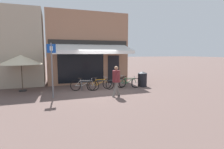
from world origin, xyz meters
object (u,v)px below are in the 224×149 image
object	(u,v)px
bicycle_black	(116,83)
parking_sign	(52,65)
bicycle_silver	(85,85)
bicycle_orange	(99,84)
bicycle_green	(128,82)
pedestrian_adult	(116,78)
litter_bin	(142,79)
cafe_parasol	(21,60)

from	to	relation	value
bicycle_black	parking_sign	world-z (taller)	parking_sign
bicycle_silver	bicycle_orange	xyz separation A→B (m)	(0.94, 0.02, 0.00)
bicycle_green	pedestrian_adult	world-z (taller)	pedestrian_adult
bicycle_orange	bicycle_green	xyz separation A→B (m)	(1.95, -0.09, 0.00)
bicycle_silver	litter_bin	size ratio (longest dim) A/B	1.64
bicycle_black	litter_bin	size ratio (longest dim) A/B	1.63
bicycle_orange	litter_bin	xyz separation A→B (m)	(3.06, 0.05, 0.17)
litter_bin	cafe_parasol	xyz separation A→B (m)	(-7.56, 1.10, 1.37)
bicycle_orange	bicycle_green	world-z (taller)	bicycle_green
bicycle_black	pedestrian_adult	xyz separation A→B (m)	(-0.75, -1.93, 0.61)
litter_bin	parking_sign	size ratio (longest dim) A/B	0.37
pedestrian_adult	litter_bin	bearing A→B (deg)	31.45
bicycle_black	bicycle_orange	bearing A→B (deg)	156.98
bicycle_black	bicycle_green	distance (m)	0.82
parking_sign	bicycle_silver	bearing A→B (deg)	31.97
pedestrian_adult	parking_sign	distance (m)	3.34
litter_bin	parking_sign	world-z (taller)	parking_sign
parking_sign	cafe_parasol	world-z (taller)	parking_sign
bicycle_orange	litter_bin	distance (m)	3.07
bicycle_orange	litter_bin	bearing A→B (deg)	-11.12
cafe_parasol	bicycle_black	bearing A→B (deg)	-11.53
bicycle_silver	parking_sign	world-z (taller)	parking_sign
bicycle_orange	parking_sign	bearing A→B (deg)	-169.33
bicycle_orange	bicycle_black	size ratio (longest dim) A/B	1.02
pedestrian_adult	parking_sign	bearing A→B (deg)	161.23
pedestrian_adult	litter_bin	size ratio (longest dim) A/B	1.57
parking_sign	cafe_parasol	bearing A→B (deg)	126.62
bicycle_silver	bicycle_orange	world-z (taller)	bicycle_silver
bicycle_orange	parking_sign	xyz separation A→B (m)	(-2.78, -1.16, 1.34)
cafe_parasol	litter_bin	bearing A→B (deg)	-8.26
bicycle_silver	parking_sign	size ratio (longest dim) A/B	0.61
bicycle_silver	bicycle_orange	bearing A→B (deg)	19.27
bicycle_silver	litter_bin	world-z (taller)	litter_bin
bicycle_green	bicycle_silver	bearing A→B (deg)	-163.35
bicycle_silver	litter_bin	distance (m)	4.01
bicycle_black	cafe_parasol	xyz separation A→B (m)	(-5.64, 1.15, 1.52)
bicycle_silver	bicycle_green	bearing A→B (deg)	16.79
litter_bin	bicycle_orange	bearing A→B (deg)	-179.12
bicycle_green	cafe_parasol	xyz separation A→B (m)	(-6.45, 1.24, 1.54)
cafe_parasol	bicycle_green	bearing A→B (deg)	-10.86
bicycle_orange	cafe_parasol	bearing A→B (deg)	153.73
bicycle_silver	bicycle_black	distance (m)	2.09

